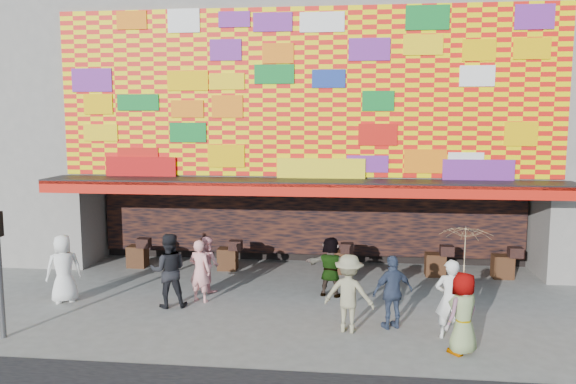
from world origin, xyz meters
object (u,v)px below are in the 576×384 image
(ped_b, at_px, (200,271))
(ped_d, at_px, (349,293))
(ped_a, at_px, (64,269))
(ped_i, at_px, (207,264))
(parasol, at_px, (466,250))
(ped_e, at_px, (393,292))
(ped_h, at_px, (450,299))
(ped_f, at_px, (331,266))
(ped_c, at_px, (169,270))
(ped_g, at_px, (463,313))

(ped_b, xyz_separation_m, ped_d, (3.91, -1.68, 0.06))
(ped_a, bearing_deg, ped_b, 152.51)
(ped_i, xyz_separation_m, parasol, (6.29, -3.57, 1.41))
(ped_a, xyz_separation_m, ped_d, (7.45, -1.24, -0.01))
(ped_b, height_order, ped_e, ped_e)
(ped_b, xyz_separation_m, parasol, (6.24, -2.63, 1.35))
(ped_d, relative_size, ped_h, 1.00)
(ped_d, height_order, ped_f, ped_d)
(ped_c, height_order, ped_e, ped_c)
(ped_a, relative_size, ped_c, 0.94)
(ped_a, height_order, ped_f, ped_a)
(ped_a, distance_m, ped_b, 3.57)
(ped_c, relative_size, parasol, 1.00)
(ped_c, height_order, ped_h, ped_c)
(ped_f, relative_size, ped_i, 1.06)
(ped_e, bearing_deg, ped_h, 133.64)
(ped_c, xyz_separation_m, ped_h, (6.79, -1.34, -0.07))
(ped_e, xyz_separation_m, ped_f, (-1.50, 2.23, -0.04))
(ped_i, bearing_deg, ped_b, 131.84)
(ped_g, distance_m, parasol, 1.33)
(ped_f, xyz_separation_m, parasol, (2.83, -3.50, 1.36))
(ped_e, xyz_separation_m, ped_g, (1.33, -1.27, -0.00))
(ped_h, relative_size, ped_i, 1.14)
(ped_g, height_order, ped_i, ped_g)
(ped_d, bearing_deg, ped_b, -10.51)
(ped_a, bearing_deg, ped_e, 139.24)
(ped_b, height_order, ped_d, ped_d)
(ped_c, height_order, ped_d, ped_c)
(ped_b, height_order, ped_i, ped_b)
(ped_g, bearing_deg, ped_e, -85.99)
(ped_h, distance_m, ped_i, 6.76)
(ped_d, height_order, parasol, parasol)
(ped_e, distance_m, ped_h, 1.29)
(ped_b, distance_m, ped_f, 3.52)
(ped_e, distance_m, ped_f, 2.69)
(ped_b, relative_size, ped_g, 0.98)
(ped_a, height_order, ped_g, ped_a)
(ped_h, bearing_deg, ped_d, -1.05)
(ped_f, relative_size, parasol, 0.86)
(ped_a, xyz_separation_m, ped_f, (6.95, 1.30, -0.08))
(ped_d, xyz_separation_m, parasol, (2.33, -0.95, 1.29))
(ped_e, bearing_deg, ped_g, 111.23)
(ped_d, distance_m, ped_i, 4.75)
(ped_e, relative_size, ped_h, 0.97)
(ped_i, bearing_deg, ped_d, -174.62)
(ped_f, bearing_deg, ped_b, 28.00)
(ped_d, xyz_separation_m, ped_f, (-0.50, 2.55, -0.07))
(ped_e, xyz_separation_m, ped_h, (1.20, -0.47, 0.03))
(ped_b, xyz_separation_m, ped_i, (-0.05, 0.94, -0.06))
(ped_i, bearing_deg, parasol, -170.71)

